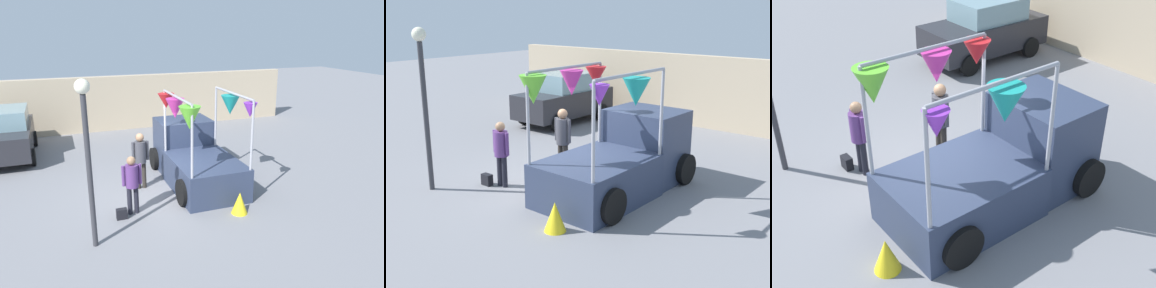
% 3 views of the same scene
% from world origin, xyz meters
% --- Properties ---
extents(ground_plane, '(60.00, 60.00, 0.00)m').
position_xyz_m(ground_plane, '(0.00, 0.00, 0.00)').
color(ground_plane, slate).
extents(vendor_truck, '(2.42, 4.08, 2.99)m').
position_xyz_m(vendor_truck, '(1.37, 0.68, 0.88)').
color(vendor_truck, '#2D3851').
rests_on(vendor_truck, ground).
extents(parked_car, '(1.88, 4.00, 1.88)m').
position_xyz_m(parked_car, '(-4.47, 5.16, 0.94)').
color(parked_car, '#26262B').
rests_on(parked_car, ground).
extents(person_customer, '(0.53, 0.34, 1.62)m').
position_xyz_m(person_customer, '(-0.98, -1.03, 0.97)').
color(person_customer, black).
rests_on(person_customer, ground).
extents(person_vendor, '(0.53, 0.34, 1.77)m').
position_xyz_m(person_vendor, '(-0.39, 0.53, 1.08)').
color(person_vendor, '#2D2823').
rests_on(person_vendor, ground).
extents(handbag, '(0.28, 0.16, 0.28)m').
position_xyz_m(handbag, '(-1.33, -1.23, 0.14)').
color(handbag, black).
rests_on(handbag, ground).
extents(street_lamp, '(0.32, 0.32, 3.82)m').
position_xyz_m(street_lamp, '(-2.12, -2.28, 2.50)').
color(street_lamp, '#333338').
rests_on(street_lamp, ground).
extents(brick_boundary_wall, '(18.00, 0.36, 2.60)m').
position_xyz_m(brick_boundary_wall, '(0.00, 7.88, 1.30)').
color(brick_boundary_wall, tan).
rests_on(brick_boundary_wall, ground).
extents(folded_kite_bundle_sunflower, '(0.62, 0.62, 0.60)m').
position_xyz_m(folded_kite_bundle_sunflower, '(1.71, -2.02, 0.30)').
color(folded_kite_bundle_sunflower, yellow).
rests_on(folded_kite_bundle_sunflower, ground).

